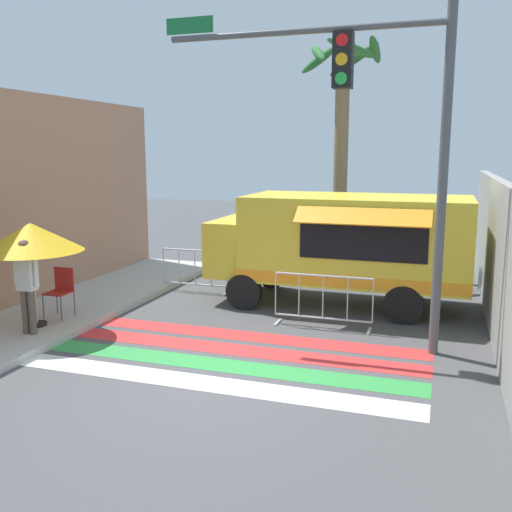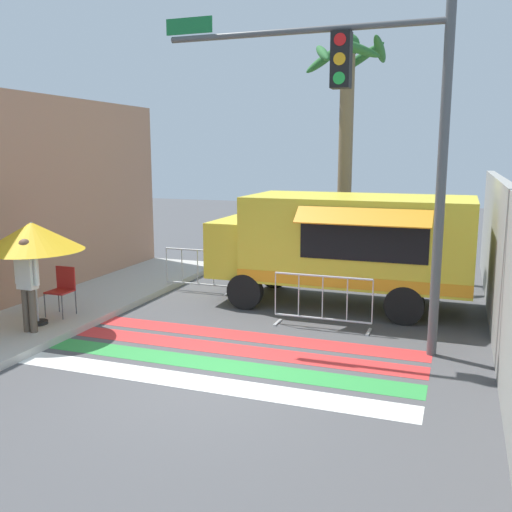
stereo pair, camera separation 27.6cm
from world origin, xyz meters
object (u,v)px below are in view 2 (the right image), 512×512
at_px(traffic_signal_pole, 379,114).
at_px(patio_umbrella, 32,237).
at_px(palm_tree, 346,118).
at_px(vendor_person, 27,279).
at_px(food_truck, 339,241).
at_px(barricade_side, 198,271).
at_px(folding_chair, 63,286).
at_px(barricade_front, 322,302).

bearing_deg(traffic_signal_pole, patio_umbrella, -169.10).
height_order(patio_umbrella, palm_tree, palm_tree).
bearing_deg(vendor_person, patio_umbrella, 131.21).
bearing_deg(vendor_person, food_truck, 58.23).
distance_m(food_truck, barricade_side, 3.61).
bearing_deg(folding_chair, barricade_front, 21.59).
bearing_deg(barricade_front, food_truck, 92.75).
bearing_deg(patio_umbrella, traffic_signal_pole, 10.90).
bearing_deg(patio_umbrella, folding_chair, 86.83).
height_order(food_truck, palm_tree, palm_tree).
xyz_separation_m(folding_chair, palm_tree, (4.43, 6.52, 3.57)).
relative_size(patio_umbrella, palm_tree, 0.30).
bearing_deg(vendor_person, barricade_side, 89.35).
relative_size(patio_umbrella, barricade_side, 1.14).
xyz_separation_m(barricade_side, palm_tree, (2.94, 3.33, 3.79)).
bearing_deg(barricade_front, folding_chair, -165.41).
bearing_deg(palm_tree, barricade_side, -131.49).
xyz_separation_m(traffic_signal_pole, folding_chair, (-6.14, -0.47, -3.29)).
xyz_separation_m(vendor_person, palm_tree, (4.26, 7.68, 3.17)).
bearing_deg(barricade_front, patio_umbrella, -158.26).
xyz_separation_m(patio_umbrella, vendor_person, (0.21, -0.44, -0.71)).
relative_size(folding_chair, barricade_side, 0.56).
distance_m(traffic_signal_pole, folding_chair, 6.98).
bearing_deg(traffic_signal_pole, food_truck, 113.41).
relative_size(food_truck, traffic_signal_pole, 0.96).
relative_size(vendor_person, palm_tree, 0.27).
xyz_separation_m(patio_umbrella, barricade_front, (5.11, 2.04, -1.32)).
bearing_deg(vendor_person, barricade_front, 43.10).
xyz_separation_m(traffic_signal_pole, vendor_person, (-5.98, -1.63, -2.89)).
xyz_separation_m(traffic_signal_pole, barricade_side, (-4.65, 2.72, -3.50)).
relative_size(traffic_signal_pole, patio_umbrella, 2.98).
bearing_deg(barricade_side, traffic_signal_pole, -30.28).
xyz_separation_m(traffic_signal_pole, patio_umbrella, (-6.18, -1.19, -2.18)).
bearing_deg(folding_chair, traffic_signal_pole, 11.41).
bearing_deg(folding_chair, food_truck, 39.46).
relative_size(patio_umbrella, barricade_front, 1.01).
relative_size(food_truck, vendor_person, 3.27).
distance_m(food_truck, palm_tree, 4.43).
height_order(patio_umbrella, vendor_person, patio_umbrella).
bearing_deg(food_truck, palm_tree, 99.26).
distance_m(food_truck, patio_umbrella, 6.36).
height_order(barricade_front, palm_tree, palm_tree).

